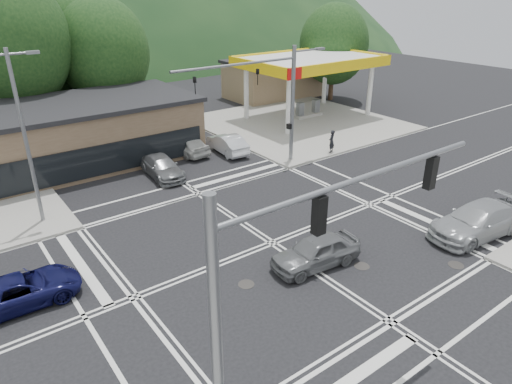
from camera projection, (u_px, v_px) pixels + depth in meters
ground at (272, 243)px, 22.46m from camera, size 120.00×120.00×0.00m
sidewalk_ne at (299, 123)px, 41.51m from camera, size 16.00×16.00×0.15m
gas_station_canopy at (310, 64)px, 41.24m from camera, size 12.32×8.34×5.75m
convenience_store at (274, 79)px, 50.75m from camera, size 10.00×6.00×3.80m
commercial_row at (15, 146)px, 29.70m from camera, size 24.00×8.00×4.00m
tree_n_b at (7, 41)px, 33.48m from camera, size 9.00×9.00×12.98m
tree_n_c at (103, 52)px, 37.81m from camera, size 7.60×7.60×10.87m
tree_n_e at (51, 41)px, 38.83m from camera, size 8.40×8.40×11.98m
tree_ne at (334, 44)px, 47.63m from camera, size 7.20×7.20×9.99m
streetlight_nw at (25, 131)px, 22.35m from camera, size 2.50×0.25×9.00m
signal_mast_ne at (279, 93)px, 30.10m from camera, size 11.65×0.30×8.00m
signal_mast_sw at (279, 284)px, 10.88m from camera, size 9.14×0.28×8.00m
car_blue_west at (21, 290)px, 17.96m from camera, size 4.62×2.23×1.27m
car_grey_center at (316, 251)px, 20.40m from camera, size 4.41×2.15×1.45m
car_silver_east at (478, 220)px, 22.89m from camera, size 5.84×2.97×1.62m
car_queue_a at (227, 144)px, 34.18m from camera, size 1.86×4.43×1.42m
car_queue_b at (186, 144)px, 33.92m from camera, size 2.14×4.58×1.51m
car_northbound at (162, 167)px, 29.99m from camera, size 2.15×4.63×1.31m
pedestrian at (332, 141)px, 33.78m from camera, size 0.72×0.62×1.68m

